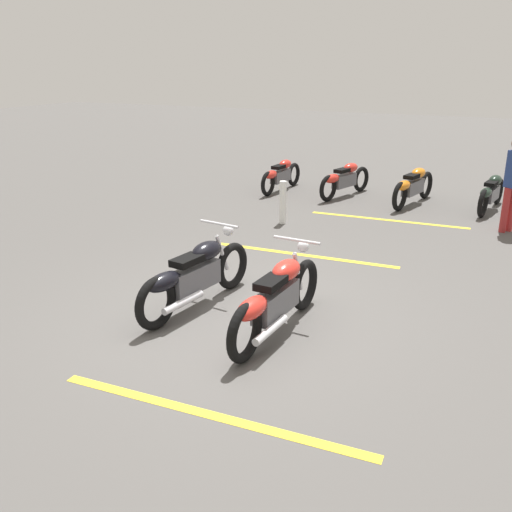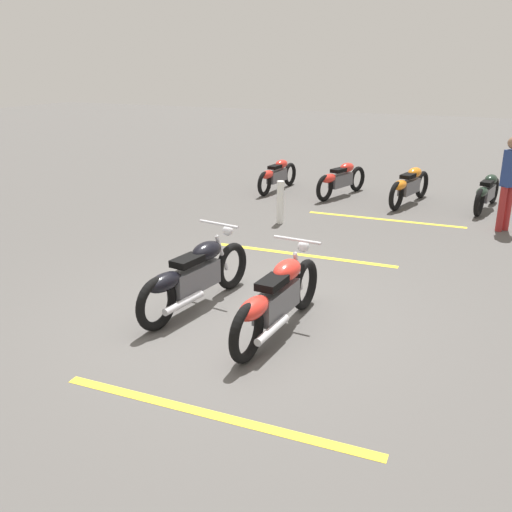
{
  "view_description": "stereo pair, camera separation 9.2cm",
  "coord_description": "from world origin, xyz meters",
  "px_view_note": "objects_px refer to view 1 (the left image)",
  "views": [
    {
      "loc": [
        -5.75,
        -3.01,
        3.08
      ],
      "look_at": [
        0.59,
        0.0,
        0.65
      ],
      "focal_mm": 39.56,
      "sensor_mm": 36.0,
      "label": 1
    },
    {
      "loc": [
        -5.79,
        -2.92,
        3.08
      ],
      "look_at": [
        0.59,
        0.0,
        0.65
      ],
      "focal_mm": 39.56,
      "sensor_mm": 36.0,
      "label": 2
    }
  ],
  "objects_px": {
    "motorcycle_dark_foreground": "(194,275)",
    "motorcycle_row_right": "(280,175)",
    "bollard_post": "(283,202)",
    "motorcycle_row_left": "(413,186)",
    "motorcycle_bright_foreground": "(276,298)",
    "motorcycle_row_center": "(344,179)",
    "motorcycle_row_far_left": "(491,193)"
  },
  "relations": [
    {
      "from": "motorcycle_bright_foreground",
      "to": "motorcycle_dark_foreground",
      "type": "relative_size",
      "value": 1.0
    },
    {
      "from": "motorcycle_bright_foreground",
      "to": "motorcycle_row_center",
      "type": "bearing_deg",
      "value": 14.25
    },
    {
      "from": "motorcycle_row_left",
      "to": "motorcycle_row_right",
      "type": "relative_size",
      "value": 1.06
    },
    {
      "from": "motorcycle_bright_foreground",
      "to": "motorcycle_row_right",
      "type": "distance_m",
      "value": 7.84
    },
    {
      "from": "motorcycle_dark_foreground",
      "to": "motorcycle_row_left",
      "type": "height_order",
      "value": "motorcycle_dark_foreground"
    },
    {
      "from": "motorcycle_row_left",
      "to": "motorcycle_row_center",
      "type": "bearing_deg",
      "value": 97.4
    },
    {
      "from": "motorcycle_row_far_left",
      "to": "bollard_post",
      "type": "xyz_separation_m",
      "value": [
        -2.81,
        3.67,
        0.02
      ]
    },
    {
      "from": "motorcycle_row_right",
      "to": "motorcycle_row_left",
      "type": "bearing_deg",
      "value": -86.13
    },
    {
      "from": "motorcycle_bright_foreground",
      "to": "motorcycle_row_right",
      "type": "relative_size",
      "value": 1.13
    },
    {
      "from": "motorcycle_row_far_left",
      "to": "motorcycle_row_center",
      "type": "relative_size",
      "value": 0.99
    },
    {
      "from": "motorcycle_bright_foreground",
      "to": "bollard_post",
      "type": "bearing_deg",
      "value": 25.21
    },
    {
      "from": "motorcycle_dark_foreground",
      "to": "motorcycle_row_left",
      "type": "distance_m",
      "value": 7.1
    },
    {
      "from": "motorcycle_bright_foreground",
      "to": "motorcycle_dark_foreground",
      "type": "bearing_deg",
      "value": 82.78
    },
    {
      "from": "motorcycle_row_center",
      "to": "motorcycle_dark_foreground",
      "type": "bearing_deg",
      "value": -162.66
    },
    {
      "from": "motorcycle_bright_foreground",
      "to": "bollard_post",
      "type": "relative_size",
      "value": 2.61
    },
    {
      "from": "motorcycle_bright_foreground",
      "to": "motorcycle_row_far_left",
      "type": "relative_size",
      "value": 1.13
    },
    {
      "from": "bollard_post",
      "to": "motorcycle_row_left",
      "type": "bearing_deg",
      "value": -37.52
    },
    {
      "from": "motorcycle_bright_foreground",
      "to": "motorcycle_row_right",
      "type": "bearing_deg",
      "value": 26.03
    },
    {
      "from": "motorcycle_bright_foreground",
      "to": "motorcycle_row_left",
      "type": "relative_size",
      "value": 1.06
    },
    {
      "from": "motorcycle_bright_foreground",
      "to": "motorcycle_row_center",
      "type": "height_order",
      "value": "motorcycle_bright_foreground"
    },
    {
      "from": "motorcycle_dark_foreground",
      "to": "motorcycle_row_far_left",
      "type": "height_order",
      "value": "motorcycle_dark_foreground"
    },
    {
      "from": "motorcycle_dark_foreground",
      "to": "motorcycle_row_right",
      "type": "relative_size",
      "value": 1.12
    },
    {
      "from": "bollard_post",
      "to": "motorcycle_bright_foreground",
      "type": "bearing_deg",
      "value": -158.16
    },
    {
      "from": "motorcycle_row_right",
      "to": "bollard_post",
      "type": "xyz_separation_m",
      "value": [
        -2.71,
        -1.21,
        0.02
      ]
    },
    {
      "from": "motorcycle_dark_foreground",
      "to": "bollard_post",
      "type": "xyz_separation_m",
      "value": [
        4.29,
        0.56,
        -0.03
      ]
    },
    {
      "from": "motorcycle_bright_foreground",
      "to": "motorcycle_row_far_left",
      "type": "distance_m",
      "value": 7.57
    },
    {
      "from": "motorcycle_row_far_left",
      "to": "motorcycle_row_center",
      "type": "height_order",
      "value": "motorcycle_row_center"
    },
    {
      "from": "motorcycle_row_far_left",
      "to": "motorcycle_row_left",
      "type": "bearing_deg",
      "value": 104.51
    },
    {
      "from": "motorcycle_row_left",
      "to": "bollard_post",
      "type": "height_order",
      "value": "bollard_post"
    },
    {
      "from": "motorcycle_row_left",
      "to": "motorcycle_row_center",
      "type": "relative_size",
      "value": 1.05
    },
    {
      "from": "motorcycle_dark_foreground",
      "to": "motorcycle_row_center",
      "type": "relative_size",
      "value": 1.11
    },
    {
      "from": "motorcycle_dark_foreground",
      "to": "motorcycle_row_right",
      "type": "xyz_separation_m",
      "value": [
        7.0,
        1.77,
        -0.06
      ]
    }
  ]
}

